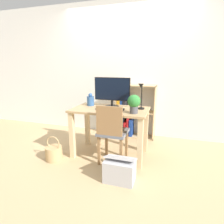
{
  "coord_description": "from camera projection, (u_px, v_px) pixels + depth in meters",
  "views": [
    {
      "loc": [
        0.87,
        -2.63,
        1.4
      ],
      "look_at": [
        0.0,
        0.1,
        0.68
      ],
      "focal_mm": 30.0,
      "sensor_mm": 36.0,
      "label": 1
    }
  ],
  "objects": [
    {
      "name": "vase",
      "position": [
        91.0,
        100.0,
        3.05
      ],
      "size": [
        0.12,
        0.12,
        0.2
      ],
      "color": "#33598C",
      "rests_on": "desk"
    },
    {
      "name": "ground_plane",
      "position": [
        110.0,
        154.0,
        3.02
      ],
      "size": [
        10.0,
        10.0,
        0.0
      ],
      "primitive_type": "plane",
      "color": "tan"
    },
    {
      "name": "wall_back",
      "position": [
        127.0,
        70.0,
        3.71
      ],
      "size": [
        8.0,
        0.05,
        2.6
      ],
      "color": "silver",
      "rests_on": "ground_plane"
    },
    {
      "name": "chair",
      "position": [
        112.0,
        131.0,
        2.64
      ],
      "size": [
        0.4,
        0.4,
        0.88
      ],
      "rotation": [
        0.0,
        0.0,
        -0.0
      ],
      "color": "slate",
      "rests_on": "ground_plane"
    },
    {
      "name": "basket",
      "position": [
        54.0,
        153.0,
        2.83
      ],
      "size": [
        0.25,
        0.25,
        0.38
      ],
      "color": "tan",
      "rests_on": "ground_plane"
    },
    {
      "name": "monitor",
      "position": [
        112.0,
        90.0,
        2.92
      ],
      "size": [
        0.57,
        0.21,
        0.46
      ],
      "color": "black",
      "rests_on": "desk"
    },
    {
      "name": "bookshelf",
      "position": [
        128.0,
        114.0,
        3.73
      ],
      "size": [
        0.75,
        0.28,
        1.04
      ],
      "color": "tan",
      "rests_on": "ground_plane"
    },
    {
      "name": "potted_plant",
      "position": [
        134.0,
        103.0,
        2.54
      ],
      "size": [
        0.18,
        0.18,
        0.26
      ],
      "color": "#4C4C51",
      "rests_on": "desk"
    },
    {
      "name": "desk",
      "position": [
        110.0,
        119.0,
        2.88
      ],
      "size": [
        1.14,
        0.66,
        0.76
      ],
      "color": "tan",
      "rests_on": "ground_plane"
    },
    {
      "name": "desk_lamp",
      "position": [
        141.0,
        94.0,
        2.71
      ],
      "size": [
        0.1,
        0.19,
        0.39
      ],
      "color": "black",
      "rests_on": "desk"
    },
    {
      "name": "storage_box",
      "position": [
        120.0,
        170.0,
        2.31
      ],
      "size": [
        0.38,
        0.31,
        0.33
      ],
      "color": "#B2B2B7",
      "rests_on": "ground_plane"
    },
    {
      "name": "keyboard",
      "position": [
        110.0,
        109.0,
        2.79
      ],
      "size": [
        0.41,
        0.14,
        0.02
      ],
      "color": "black",
      "rests_on": "desk"
    }
  ]
}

